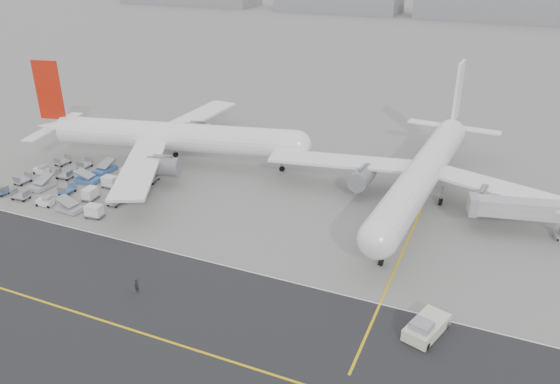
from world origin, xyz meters
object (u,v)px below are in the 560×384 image
at_px(airliner_b, 424,172).
at_px(jet_bridge, 522,211).
at_px(pushback_tug, 426,327).
at_px(ground_crew_a, 137,286).
at_px(airliner_a, 169,136).

relative_size(airliner_b, jet_bridge, 3.57).
bearing_deg(pushback_tug, airliner_b, 118.68).
distance_m(pushback_tug, jet_bridge, 29.45).
xyz_separation_m(airliner_b, jet_bridge, (15.11, -5.47, -1.44)).
bearing_deg(ground_crew_a, airliner_a, 129.29).
bearing_deg(airliner_b, jet_bridge, -16.33).
relative_size(jet_bridge, ground_crew_a, 8.04).
distance_m(airliner_b, pushback_tug, 34.43).
distance_m(airliner_b, ground_crew_a, 48.66).
relative_size(airliner_a, pushback_tug, 6.64).
bearing_deg(pushback_tug, ground_crew_a, -151.97).
distance_m(jet_bridge, ground_crew_a, 54.90).
distance_m(airliner_a, jet_bridge, 62.90).
xyz_separation_m(airliner_a, airliner_b, (47.68, 2.16, -0.05)).
bearing_deg(ground_crew_a, pushback_tug, 21.71).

